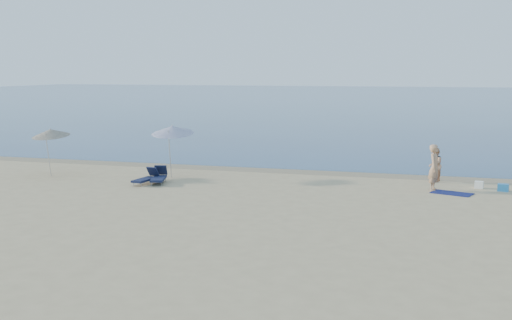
{
  "coord_description": "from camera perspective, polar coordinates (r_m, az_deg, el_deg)",
  "views": [
    {
      "loc": [
        4.32,
        -11.47,
        5.06
      ],
      "look_at": [
        -3.69,
        16.0,
        1.0
      ],
      "focal_mm": 45.0,
      "sensor_mm": 36.0,
      "label": 1
    }
  ],
  "objects": [
    {
      "name": "sea",
      "position": [
        111.67,
        14.09,
        5.24
      ],
      "size": [
        240.0,
        160.0,
        0.01
      ],
      "primitive_type": "cube",
      "color": "navy",
      "rests_on": "ground"
    },
    {
      "name": "blue_cooler",
      "position": [
        28.73,
        21.12,
        -2.3
      ],
      "size": [
        0.48,
        0.38,
        0.31
      ],
      "primitive_type": "cube",
      "rotation": [
        0.0,
        0.0,
        -0.16
      ],
      "color": "#206FB0",
      "rests_on": "ground"
    },
    {
      "name": "umbrella_near",
      "position": [
        30.36,
        -7.44,
        2.68
      ],
      "size": [
        2.2,
        2.23,
        2.61
      ],
      "rotation": [
        0.0,
        0.0,
        0.11
      ],
      "color": "silver",
      "rests_on": "ground"
    },
    {
      "name": "beach_towel",
      "position": [
        27.54,
        17.02,
        -2.84
      ],
      "size": [
        1.79,
        1.36,
        0.03
      ],
      "primitive_type": "cube",
      "rotation": [
        0.0,
        0.0,
        -0.34
      ],
      "color": "#0E1347",
      "rests_on": "ground"
    },
    {
      "name": "umbrella_far",
      "position": [
        31.99,
        -17.78,
        2.33
      ],
      "size": [
        1.97,
        1.99,
        2.4
      ],
      "rotation": [
        0.0,
        0.0,
        -0.11
      ],
      "color": "silver",
      "rests_on": "ground"
    },
    {
      "name": "wet_sand_strip",
      "position": [
        31.58,
        8.19,
        -1.22
      ],
      "size": [
        240.0,
        1.6,
        0.0
      ],
      "primitive_type": "cube",
      "color": "#847254",
      "rests_on": "ground"
    },
    {
      "name": "lounger_right",
      "position": [
        29.04,
        -8.62,
        -1.51
      ],
      "size": [
        0.97,
        1.75,
        0.73
      ],
      "rotation": [
        0.0,
        0.0,
        0.27
      ],
      "color": "#151C3A",
      "rests_on": "ground"
    },
    {
      "name": "white_bag",
      "position": [
        29.09,
        19.21,
        -2.1
      ],
      "size": [
        0.39,
        0.35,
        0.3
      ],
      "primitive_type": "cube",
      "rotation": [
        0.0,
        0.0,
        -0.14
      ],
      "color": "white",
      "rests_on": "ground"
    },
    {
      "name": "person_right",
      "position": [
        30.04,
        15.63,
        -0.43
      ],
      "size": [
        0.71,
        0.84,
        1.55
      ],
      "primitive_type": "imported",
      "rotation": [
        0.0,
        0.0,
        -1.74
      ],
      "color": "tan",
      "rests_on": "ground"
    },
    {
      "name": "person_left",
      "position": [
        27.84,
        15.58,
        -0.65
      ],
      "size": [
        0.58,
        0.78,
        1.96
      ],
      "primitive_type": "imported",
      "rotation": [
        0.0,
        0.0,
        1.41
      ],
      "color": "tan",
      "rests_on": "ground"
    },
    {
      "name": "lounger_left",
      "position": [
        28.95,
        -9.75,
        -1.6
      ],
      "size": [
        0.71,
        1.62,
        0.69
      ],
      "rotation": [
        0.0,
        0.0,
        -0.13
      ],
      "color": "#141A38",
      "rests_on": "ground"
    }
  ]
}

